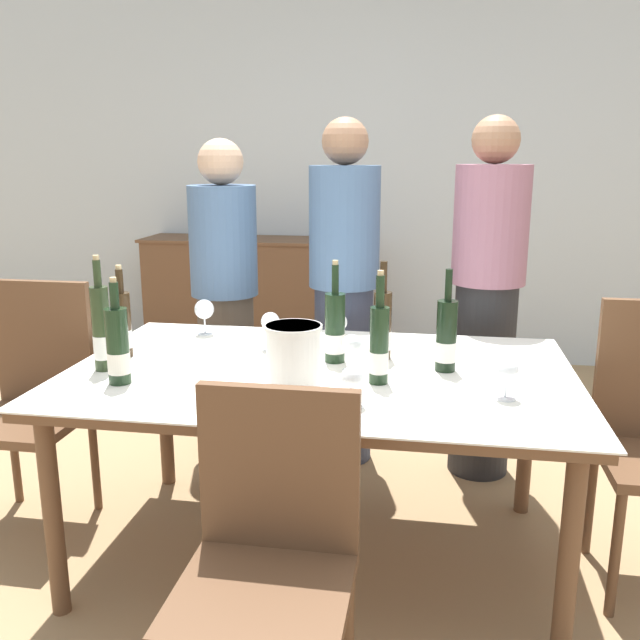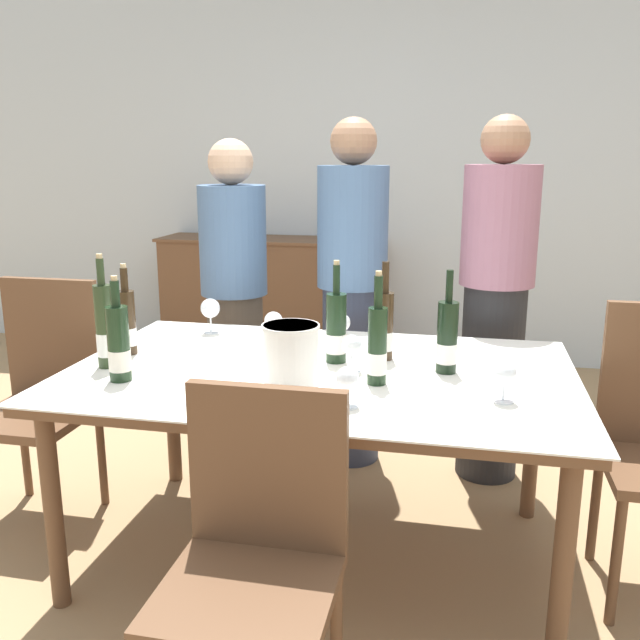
{
  "view_description": "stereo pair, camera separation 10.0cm",
  "coord_description": "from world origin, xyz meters",
  "px_view_note": "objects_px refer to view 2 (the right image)",
  "views": [
    {
      "loc": [
        0.38,
        -2.25,
        1.46
      ],
      "look_at": [
        0.0,
        0.0,
        0.91
      ],
      "focal_mm": 38.0,
      "sensor_mm": 36.0,
      "label": 1
    },
    {
      "loc": [
        0.48,
        -2.23,
        1.46
      ],
      "look_at": [
        0.0,
        0.0,
        0.91
      ],
      "focal_mm": 38.0,
      "sensor_mm": 36.0,
      "label": 2
    }
  ],
  "objects_px": {
    "wine_glass_2": "(341,324)",
    "person_host": "(235,298)",
    "chair_near_front": "(257,546)",
    "chair_left_end": "(42,386)",
    "wine_bottle_1": "(447,339)",
    "sideboard_cabinet": "(272,299)",
    "wine_bottle_3": "(336,329)",
    "wine_bottle_4": "(384,327)",
    "wine_glass_4": "(210,309)",
    "ice_bucket": "(291,354)",
    "wine_glass_0": "(352,347)",
    "wine_glass_3": "(504,374)",
    "wine_bottle_6": "(119,345)",
    "dining_table": "(320,386)",
    "wine_bottle_5": "(105,328)",
    "wine_bottle_2": "(377,346)",
    "wine_glass_1": "(348,380)",
    "person_guest_right": "(495,303)",
    "wine_bottle_0": "(127,323)",
    "wine_glass_5": "(273,323)",
    "person_guest_left": "(352,295)"
  },
  "relations": [
    {
      "from": "wine_bottle_2",
      "to": "wine_bottle_6",
      "type": "bearing_deg",
      "value": -170.3
    },
    {
      "from": "chair_left_end",
      "to": "wine_bottle_1",
      "type": "bearing_deg",
      "value": -1.0
    },
    {
      "from": "sideboard_cabinet",
      "to": "wine_glass_3",
      "type": "xyz_separation_m",
      "value": [
        1.5,
        -2.63,
        0.37
      ]
    },
    {
      "from": "wine_bottle_1",
      "to": "wine_bottle_3",
      "type": "height_order",
      "value": "wine_bottle_3"
    },
    {
      "from": "wine_bottle_5",
      "to": "chair_left_end",
      "type": "height_order",
      "value": "wine_bottle_5"
    },
    {
      "from": "wine_bottle_4",
      "to": "chair_left_end",
      "type": "xyz_separation_m",
      "value": [
        -1.38,
        -0.08,
        -0.3
      ]
    },
    {
      "from": "wine_bottle_4",
      "to": "wine_bottle_0",
      "type": "bearing_deg",
      "value": -172.04
    },
    {
      "from": "ice_bucket",
      "to": "chair_near_front",
      "type": "height_order",
      "value": "ice_bucket"
    },
    {
      "from": "wine_bottle_3",
      "to": "chair_left_end",
      "type": "relative_size",
      "value": 0.38
    },
    {
      "from": "sideboard_cabinet",
      "to": "wine_bottle_0",
      "type": "xyz_separation_m",
      "value": [
        0.13,
        -2.39,
        0.4
      ]
    },
    {
      "from": "wine_bottle_3",
      "to": "wine_glass_0",
      "type": "xyz_separation_m",
      "value": [
        0.08,
        -0.11,
        -0.03
      ]
    },
    {
      "from": "wine_bottle_1",
      "to": "chair_near_front",
      "type": "height_order",
      "value": "wine_bottle_1"
    },
    {
      "from": "wine_glass_3",
      "to": "person_host",
      "type": "relative_size",
      "value": 0.08
    },
    {
      "from": "wine_glass_0",
      "to": "wine_glass_3",
      "type": "relative_size",
      "value": 1.02
    },
    {
      "from": "wine_bottle_5",
      "to": "wine_glass_1",
      "type": "bearing_deg",
      "value": -13.12
    },
    {
      "from": "ice_bucket",
      "to": "wine_bottle_1",
      "type": "bearing_deg",
      "value": 28.37
    },
    {
      "from": "dining_table",
      "to": "wine_bottle_5",
      "type": "xyz_separation_m",
      "value": [
        -0.75,
        -0.13,
        0.21
      ]
    },
    {
      "from": "wine_bottle_5",
      "to": "wine_bottle_2",
      "type": "bearing_deg",
      "value": 1.06
    },
    {
      "from": "sideboard_cabinet",
      "to": "wine_bottle_4",
      "type": "relative_size",
      "value": 4.42
    },
    {
      "from": "wine_glass_2",
      "to": "wine_glass_4",
      "type": "relative_size",
      "value": 0.95
    },
    {
      "from": "person_guest_left",
      "to": "wine_bottle_6",
      "type": "bearing_deg",
      "value": -117.78
    },
    {
      "from": "wine_bottle_6",
      "to": "wine_bottle_0",
      "type": "bearing_deg",
      "value": 112.87
    },
    {
      "from": "person_host",
      "to": "wine_bottle_0",
      "type": "bearing_deg",
      "value": -97.84
    },
    {
      "from": "chair_near_front",
      "to": "person_guest_right",
      "type": "bearing_deg",
      "value": 69.21
    },
    {
      "from": "sideboard_cabinet",
      "to": "wine_bottle_3",
      "type": "distance_m",
      "value": 2.54
    },
    {
      "from": "wine_bottle_3",
      "to": "person_guest_right",
      "type": "height_order",
      "value": "person_guest_right"
    },
    {
      "from": "wine_bottle_6",
      "to": "person_guest_right",
      "type": "xyz_separation_m",
      "value": [
        1.26,
        1.09,
        -0.03
      ]
    },
    {
      "from": "wine_bottle_6",
      "to": "chair_near_front",
      "type": "distance_m",
      "value": 0.9
    },
    {
      "from": "wine_glass_2",
      "to": "person_host",
      "type": "height_order",
      "value": "person_host"
    },
    {
      "from": "ice_bucket",
      "to": "wine_glass_2",
      "type": "bearing_deg",
      "value": 80.45
    },
    {
      "from": "ice_bucket",
      "to": "wine_bottle_2",
      "type": "height_order",
      "value": "wine_bottle_2"
    },
    {
      "from": "wine_glass_4",
      "to": "chair_near_front",
      "type": "distance_m",
      "value": 1.36
    },
    {
      "from": "wine_glass_4",
      "to": "wine_bottle_4",
      "type": "bearing_deg",
      "value": -16.47
    },
    {
      "from": "wine_glass_4",
      "to": "person_host",
      "type": "distance_m",
      "value": 0.53
    },
    {
      "from": "wine_bottle_5",
      "to": "wine_glass_5",
      "type": "relative_size",
      "value": 2.75
    },
    {
      "from": "wine_bottle_6",
      "to": "chair_left_end",
      "type": "height_order",
      "value": "wine_bottle_6"
    },
    {
      "from": "wine_bottle_2",
      "to": "wine_glass_4",
      "type": "height_order",
      "value": "wine_bottle_2"
    },
    {
      "from": "wine_glass_1",
      "to": "person_guest_right",
      "type": "relative_size",
      "value": 0.08
    },
    {
      "from": "wine_bottle_1",
      "to": "wine_glass_5",
      "type": "distance_m",
      "value": 0.69
    },
    {
      "from": "wine_bottle_3",
      "to": "wine_bottle_2",
      "type": "bearing_deg",
      "value": -50.52
    },
    {
      "from": "wine_bottle_4",
      "to": "chair_near_front",
      "type": "relative_size",
      "value": 0.4
    },
    {
      "from": "wine_bottle_2",
      "to": "wine_glass_1",
      "type": "relative_size",
      "value": 3.0
    },
    {
      "from": "ice_bucket",
      "to": "wine_glass_4",
      "type": "distance_m",
      "value": 0.79
    },
    {
      "from": "wine_glass_1",
      "to": "wine_glass_5",
      "type": "distance_m",
      "value": 0.69
    },
    {
      "from": "wine_glass_0",
      "to": "wine_glass_4",
      "type": "relative_size",
      "value": 0.89
    },
    {
      "from": "wine_bottle_5",
      "to": "chair_left_end",
      "type": "bearing_deg",
      "value": 152.8
    },
    {
      "from": "ice_bucket",
      "to": "chair_near_front",
      "type": "relative_size",
      "value": 0.23
    },
    {
      "from": "wine_glass_5",
      "to": "person_host",
      "type": "height_order",
      "value": "person_host"
    },
    {
      "from": "person_host",
      "to": "wine_bottle_2",
      "type": "bearing_deg",
      "value": -50.48
    },
    {
      "from": "chair_near_front",
      "to": "person_host",
      "type": "bearing_deg",
      "value": 110.58
    }
  ]
}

